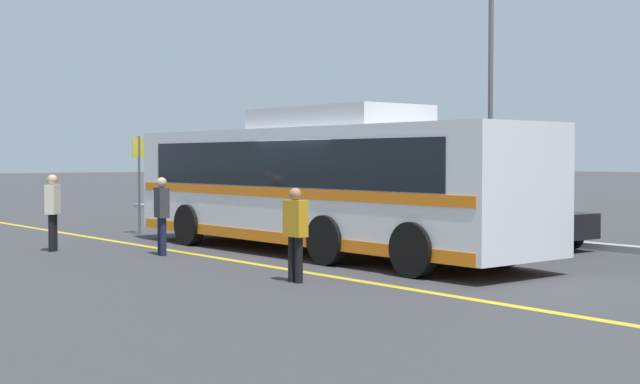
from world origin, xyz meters
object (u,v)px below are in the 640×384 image
object	(u,v)px
parked_car_1	(353,204)
street_lamp	(491,58)
parked_car_0	(228,200)
pedestrian_2	(53,207)
pedestrian_1	(162,211)
pedestrian_0	(295,229)
parked_car_2	(504,219)
transit_bus	(321,182)
bus_stop_sign	(139,173)

from	to	relation	value
parked_car_1	street_lamp	bearing A→B (deg)	123.46
parked_car_0	pedestrian_2	bearing A→B (deg)	32.88
parked_car_0	pedestrian_1	distance (m)	11.07
parked_car_1	street_lamp	distance (m)	5.68
parked_car_1	pedestrian_0	xyz separation A→B (m)	(7.49, -7.80, 0.12)
pedestrian_0	parked_car_2	bearing A→B (deg)	97.99
pedestrian_1	pedestrian_2	size ratio (longest dim) A/B	0.97
parked_car_1	parked_car_2	xyz separation A→B (m)	(5.82, -0.27, -0.12)
parked_car_0	pedestrian_0	bearing A→B (deg)	59.18
pedestrian_2	pedestrian_1	bearing A→B (deg)	75.91
transit_bus	parked_car_2	size ratio (longest dim) A/B	2.81
pedestrian_2	parked_car_2	bearing A→B (deg)	99.42
bus_stop_sign	street_lamp	xyz separation A→B (m)	(6.11, 7.61, 3.18)
parked_car_1	bus_stop_sign	world-z (taller)	bus_stop_sign
bus_stop_sign	transit_bus	bearing A→B (deg)	-84.71
parked_car_0	pedestrian_0	world-z (taller)	pedestrian_0
pedestrian_1	pedestrian_2	bearing A→B (deg)	43.04
transit_bus	pedestrian_0	bearing A→B (deg)	-134.99
transit_bus	parked_car_2	world-z (taller)	transit_bus
pedestrian_2	bus_stop_sign	distance (m)	4.66
pedestrian_2	bus_stop_sign	xyz separation A→B (m)	(-2.82, 3.64, 0.72)
transit_bus	street_lamp	bearing A→B (deg)	7.65
pedestrian_2	transit_bus	bearing A→B (deg)	88.89
parked_car_2	bus_stop_sign	distance (m)	10.14
parked_car_1	transit_bus	bearing A→B (deg)	41.37
parked_car_2	bus_stop_sign	xyz separation A→B (m)	(-8.70, -5.11, 1.04)
pedestrian_0	parked_car_1	bearing A→B (deg)	129.33
parked_car_1	pedestrian_1	bearing A→B (deg)	15.86
pedestrian_2	parked_car_1	bearing A→B (deg)	132.99
bus_stop_sign	street_lamp	world-z (taller)	street_lamp
parked_car_1	pedestrian_2	world-z (taller)	pedestrian_2
parked_car_2	pedestrian_0	world-z (taller)	pedestrian_0
transit_bus	bus_stop_sign	world-z (taller)	transit_bus
transit_bus	pedestrian_1	xyz separation A→B (m)	(-1.95, -2.88, -0.63)
bus_stop_sign	pedestrian_1	bearing A→B (deg)	-113.11
pedestrian_0	street_lamp	distance (m)	11.60
pedestrian_1	pedestrian_2	world-z (taller)	pedestrian_2
bus_stop_sign	pedestrian_2	bearing A→B (deg)	-142.93
pedestrian_0	pedestrian_1	world-z (taller)	pedestrian_1
bus_stop_sign	street_lamp	distance (m)	10.27
pedestrian_1	bus_stop_sign	size ratio (longest dim) A/B	0.62
parked_car_0	street_lamp	size ratio (longest dim) A/B	0.54
parked_car_0	pedestrian_0	distance (m)	15.53
pedestrian_1	pedestrian_2	distance (m)	2.79
parked_car_1	parked_car_2	bearing A→B (deg)	86.15
parked_car_2	pedestrian_2	distance (m)	10.54
parked_car_1	pedestrian_2	size ratio (longest dim) A/B	2.45
parked_car_1	street_lamp	size ratio (longest dim) A/B	0.58
parked_car_2	parked_car_1	bearing A→B (deg)	89.63
bus_stop_sign	street_lamp	size ratio (longest dim) A/B	0.37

